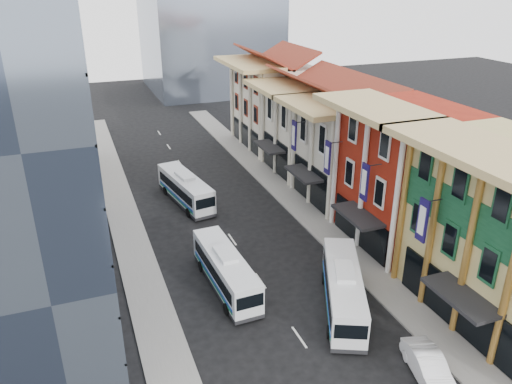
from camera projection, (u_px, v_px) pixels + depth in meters
name	position (u px, v px, depth m)	size (l,w,h in m)	color
sidewalk_right	(317.00, 223.00, 47.23)	(3.00, 90.00, 0.15)	slate
sidewalk_left	(136.00, 256.00, 41.72)	(3.00, 90.00, 0.15)	slate
shophouse_red	(406.00, 176.00, 42.35)	(8.00, 10.00, 12.00)	maroon
shophouse_cream_near	(348.00, 153.00, 50.90)	(8.00, 9.00, 10.00)	beige
shophouse_cream_mid	(309.00, 129.00, 58.61)	(8.00, 9.00, 10.00)	beige
shophouse_cream_far	(274.00, 105.00, 67.41)	(8.00, 12.00, 11.00)	beige
office_block_far	(32.00, 123.00, 53.67)	(10.00, 18.00, 14.00)	gray
bus_left_near	(226.00, 270.00, 37.12)	(2.24, 9.56, 3.07)	silver
bus_left_far	(185.00, 188.00, 51.12)	(2.32, 9.91, 3.18)	silver
bus_right	(343.00, 289.00, 34.76)	(2.34, 10.00, 3.21)	silver
sedan_right	(429.00, 367.00, 28.95)	(1.65, 4.72, 1.56)	white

